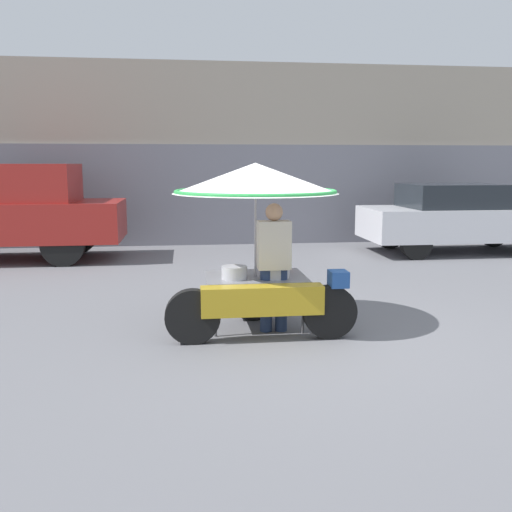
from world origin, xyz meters
The scene contains 5 objects.
ground_plane centered at (0.00, 0.00, 0.00)m, with size 36.00×36.00×0.00m, color slate.
shopfront_building centered at (0.00, 8.56, 2.14)m, with size 28.00×2.06×4.31m.
vendor_motorcycle_cart centered at (-0.55, 0.39, 1.54)m, with size 2.15×1.96×1.97m.
vendor_person centered at (-0.37, 0.22, 0.84)m, with size 0.38×0.22×1.51m.
parked_car centered at (4.56, 5.61, 0.78)m, with size 4.14×1.82×1.51m.
Camera 1 is at (-1.39, -6.22, 1.96)m, focal length 40.00 mm.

